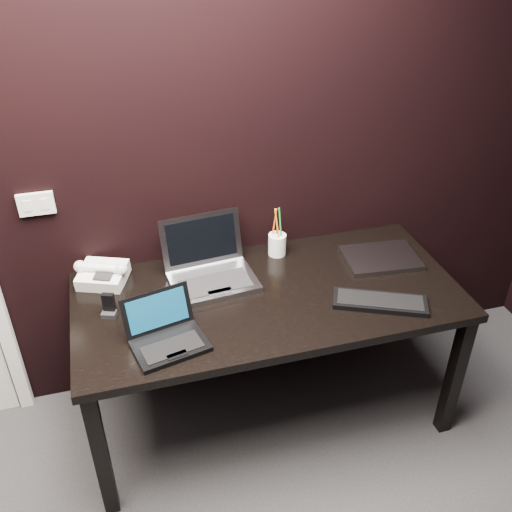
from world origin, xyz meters
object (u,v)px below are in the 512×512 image
object	(u,v)px
mobile_phone	(109,307)
pen_cup	(277,244)
closed_laptop	(381,258)
netbook	(167,335)
ext_keyboard	(380,302)
silver_laptop	(210,270)
desk_phone	(103,274)
desk	(268,307)

from	to	relation	value
mobile_phone	pen_cup	size ratio (longest dim) A/B	0.41
closed_laptop	pen_cup	bearing A→B (deg)	157.88
netbook	ext_keyboard	xyz separation A→B (m)	(0.92, -0.00, -0.02)
ext_keyboard	silver_laptop	bearing A→B (deg)	150.07
closed_laptop	netbook	bearing A→B (deg)	-163.99
silver_laptop	desk_phone	world-z (taller)	silver_laptop
ext_keyboard	desk_phone	world-z (taller)	desk_phone
desk	ext_keyboard	xyz separation A→B (m)	(0.44, -0.21, 0.09)
silver_laptop	closed_laptop	world-z (taller)	silver_laptop
netbook	mobile_phone	size ratio (longest dim) A/B	3.19
desk	netbook	size ratio (longest dim) A/B	5.17
desk_phone	mobile_phone	distance (m)	0.25
silver_laptop	ext_keyboard	bearing A→B (deg)	-29.93
netbook	ext_keyboard	size ratio (longest dim) A/B	0.78
silver_laptop	pen_cup	bearing A→B (deg)	18.46
closed_laptop	desk	bearing A→B (deg)	-169.81
ext_keyboard	pen_cup	xyz separation A→B (m)	(-0.31, 0.50, 0.05)
desk_phone	ext_keyboard	bearing A→B (deg)	-23.25
mobile_phone	desk	bearing A→B (deg)	-3.10
silver_laptop	closed_laptop	size ratio (longest dim) A/B	1.10
ext_keyboard	desk_phone	distance (m)	1.24
desk	pen_cup	size ratio (longest dim) A/B	6.72
desk_phone	mobile_phone	xyz separation A→B (m)	(0.01, -0.25, -0.01)
closed_laptop	ext_keyboard	bearing A→B (deg)	-116.65
silver_laptop	ext_keyboard	world-z (taller)	silver_laptop
desk_phone	pen_cup	bearing A→B (deg)	0.87
desk	pen_cup	distance (m)	0.35
ext_keyboard	mobile_phone	size ratio (longest dim) A/B	4.08
desk	desk_phone	xyz separation A→B (m)	(-0.70, 0.28, 0.12)
desk	ext_keyboard	size ratio (longest dim) A/B	4.04
netbook	pen_cup	distance (m)	0.79
ext_keyboard	pen_cup	bearing A→B (deg)	121.51
ext_keyboard	closed_laptop	distance (m)	0.35
ext_keyboard	pen_cup	distance (m)	0.59
silver_laptop	desk_phone	distance (m)	0.49
netbook	mobile_phone	distance (m)	0.32
netbook	desk_phone	size ratio (longest dim) A/B	1.28
desk	mobile_phone	world-z (taller)	mobile_phone
desk_phone	pen_cup	xyz separation A→B (m)	(0.83, 0.01, 0.01)
closed_laptop	pen_cup	distance (m)	0.50
netbook	ext_keyboard	bearing A→B (deg)	-0.25
closed_laptop	desk_phone	world-z (taller)	desk_phone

